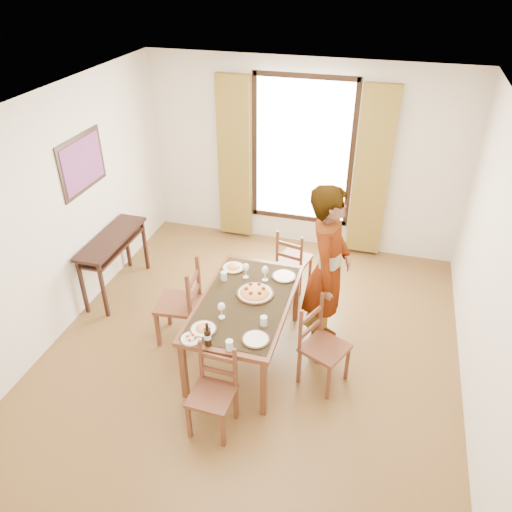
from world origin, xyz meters
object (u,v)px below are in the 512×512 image
(man, at_px, (328,272))
(pasta_platter, at_px, (255,291))
(console_table, at_px, (112,245))
(dining_table, at_px, (245,305))

(man, bearing_deg, pasta_platter, 115.55)
(console_table, height_order, man, man)
(dining_table, distance_m, pasta_platter, 0.19)
(man, distance_m, pasta_platter, 0.79)
(console_table, bearing_deg, dining_table, -20.26)
(dining_table, height_order, pasta_platter, pasta_platter)
(console_table, relative_size, pasta_platter, 3.00)
(pasta_platter, bearing_deg, dining_table, -121.30)
(console_table, xyz_separation_m, pasta_platter, (2.05, -0.61, 0.12))
(man, bearing_deg, console_table, 86.21)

